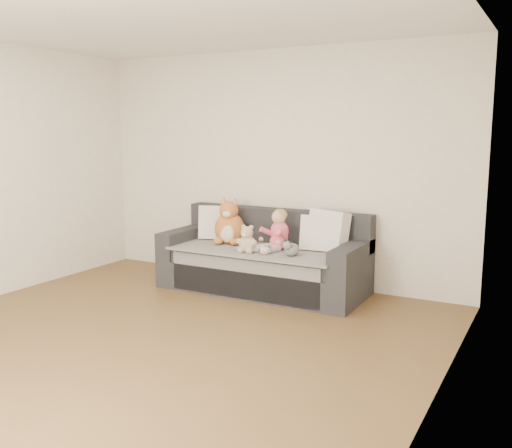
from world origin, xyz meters
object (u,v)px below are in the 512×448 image
at_px(teddy_bear, 247,241).
at_px(sippy_cup, 268,248).
at_px(toddler, 277,233).
at_px(sofa, 264,262).
at_px(plush_cat, 230,226).

distance_m(teddy_bear, sippy_cup, 0.23).
bearing_deg(toddler, sippy_cup, -71.02).
height_order(sofa, plush_cat, plush_cat).
height_order(teddy_bear, sippy_cup, teddy_bear).
distance_m(sofa, sippy_cup, 0.42).
distance_m(plush_cat, teddy_bear, 0.54).
height_order(sofa, sippy_cup, sofa).
bearing_deg(plush_cat, toddler, -22.68).
height_order(toddler, sippy_cup, toddler).
distance_m(toddler, teddy_bear, 0.34).
bearing_deg(toddler, teddy_bear, -111.50).
bearing_deg(toddler, plush_cat, -169.31).
bearing_deg(sofa, teddy_bear, -94.22).
bearing_deg(sippy_cup, toddler, 91.42).
bearing_deg(plush_cat, sippy_cup, -40.74).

